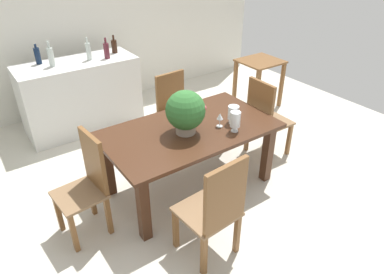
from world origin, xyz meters
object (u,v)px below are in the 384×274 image
crystal_vase_left (233,113)px  side_table (259,72)px  wine_bottle_dark (38,56)px  wine_bottle_green (89,51)px  chair_near_left (216,208)px  chair_head_end (88,181)px  wine_glass (220,117)px  kitchen_counter (81,95)px  dining_table (190,138)px  wine_bottle_tall (51,57)px  crystal_vase_center_near (235,120)px  wine_bottle_amber (114,46)px  wine_bottle_clear (106,50)px  flower_centerpiece (185,111)px  chair_far_right (175,105)px  chair_foot_end (265,116)px

crystal_vase_left → side_table: crystal_vase_left is taller
wine_bottle_dark → wine_bottle_green: wine_bottle_green is taller
chair_near_left → crystal_vase_left: 1.18m
chair_head_end → wine_glass: 1.44m
kitchen_counter → dining_table: bearing=-77.1°
dining_table → wine_bottle_tall: 2.22m
chair_head_end → crystal_vase_center_near: bearing=72.6°
dining_table → chair_near_left: size_ratio=1.72×
wine_bottle_tall → wine_bottle_amber: (0.90, 0.08, -0.03)m
wine_bottle_amber → wine_bottle_dark: bearing=173.1°
side_table → kitchen_counter: bearing=160.4°
chair_near_left → wine_bottle_clear: 2.94m
wine_bottle_dark → side_table: wine_bottle_dark is taller
flower_centerpiece → crystal_vase_center_near: flower_centerpiece is taller
kitchen_counter → side_table: 2.75m
wine_bottle_amber → side_table: (1.98, -0.98, -0.50)m
wine_bottle_amber → kitchen_counter: bearing=-174.0°
chair_head_end → crystal_vase_center_near: (1.46, -0.32, 0.33)m
chair_head_end → wine_bottle_green: 2.24m
chair_far_right → side_table: size_ratio=1.26×
dining_table → flower_centerpiece: bearing=-150.3°
wine_glass → kitchen_counter: size_ratio=0.10×
wine_glass → wine_bottle_clear: 2.11m
wine_bottle_dark → wine_bottle_clear: (0.83, -0.30, 0.00)m
wine_glass → wine_bottle_clear: size_ratio=0.54×
chair_head_end → chair_near_left: (0.73, -0.95, 0.02)m
wine_bottle_dark → wine_bottle_amber: (1.02, -0.12, -0.01)m
wine_bottle_green → crystal_vase_left: bearing=-71.7°
crystal_vase_center_near → side_table: 2.30m
flower_centerpiece → crystal_vase_center_near: 0.51m
crystal_vase_left → side_table: (1.68, 1.28, -0.28)m
chair_near_left → wine_bottle_green: size_ratio=3.46×
wine_bottle_green → crystal_vase_center_near: bearing=-75.2°
wine_bottle_green → side_table: bearing=-20.3°
chair_head_end → side_table: (3.24, 1.11, 0.03)m
chair_foot_end → crystal_vase_left: 0.76m
dining_table → wine_glass: 0.39m
flower_centerpiece → wine_bottle_tall: size_ratio=1.37×
chair_foot_end → flower_centerpiece: flower_centerpiece is taller
chair_foot_end → crystal_vase_center_near: 0.89m
crystal_vase_left → crystal_vase_center_near: size_ratio=0.89×
chair_foot_end → wine_bottle_clear: bearing=32.1°
crystal_vase_center_near → wine_bottle_dark: size_ratio=0.83×
wine_glass → chair_foot_end: bearing=9.9°
crystal_vase_center_near → wine_bottle_clear: wine_bottle_clear is taller
wine_glass → wine_bottle_dark: size_ratio=0.58×
wine_glass → flower_centerpiece: bearing=164.9°
flower_centerpiece → wine_glass: bearing=-15.1°
wine_bottle_tall → chair_foot_end: bearing=-47.1°
chair_far_right → chair_head_end: bearing=-152.7°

